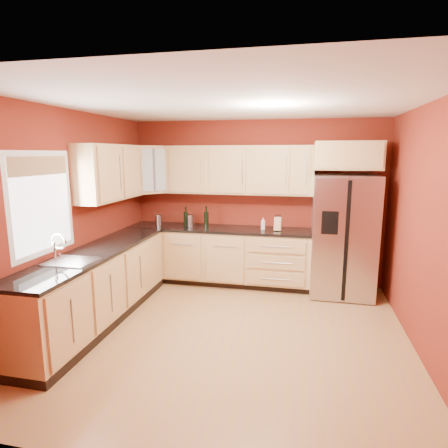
# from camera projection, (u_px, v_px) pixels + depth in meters

# --- Properties ---
(floor) EXTENTS (4.00, 4.00, 0.00)m
(floor) POSITION_uv_depth(u_px,v_px,m) (232.00, 334.00, 4.37)
(floor) COLOR #A97E41
(floor) RESTS_ON ground
(ceiling) EXTENTS (4.00, 4.00, 0.00)m
(ceiling) POSITION_uv_depth(u_px,v_px,m) (233.00, 103.00, 3.89)
(ceiling) COLOR silver
(ceiling) RESTS_ON wall_back
(wall_back) EXTENTS (4.00, 0.04, 2.60)m
(wall_back) POSITION_uv_depth(u_px,v_px,m) (255.00, 202.00, 6.05)
(wall_back) COLOR maroon
(wall_back) RESTS_ON floor
(wall_front) EXTENTS (4.00, 0.04, 2.60)m
(wall_front) POSITION_uv_depth(u_px,v_px,m) (168.00, 287.00, 2.21)
(wall_front) COLOR maroon
(wall_front) RESTS_ON floor
(wall_left) EXTENTS (0.04, 4.00, 2.60)m
(wall_left) POSITION_uv_depth(u_px,v_px,m) (71.00, 219.00, 4.54)
(wall_left) COLOR maroon
(wall_left) RESTS_ON floor
(wall_right) EXTENTS (0.04, 4.00, 2.60)m
(wall_right) POSITION_uv_depth(u_px,v_px,m) (429.00, 233.00, 3.72)
(wall_right) COLOR maroon
(wall_right) RESTS_ON floor
(base_cabinets_back) EXTENTS (2.90, 0.60, 0.88)m
(base_cabinets_back) POSITION_uv_depth(u_px,v_px,m) (218.00, 257.00, 6.04)
(base_cabinets_back) COLOR tan
(base_cabinets_back) RESTS_ON floor
(base_cabinets_left) EXTENTS (0.60, 2.80, 0.88)m
(base_cabinets_left) POSITION_uv_depth(u_px,v_px,m) (97.00, 288.00, 4.64)
(base_cabinets_left) COLOR tan
(base_cabinets_left) RESTS_ON floor
(countertop_back) EXTENTS (2.90, 0.62, 0.04)m
(countertop_back) POSITION_uv_depth(u_px,v_px,m) (218.00, 229.00, 5.94)
(countertop_back) COLOR black
(countertop_back) RESTS_ON base_cabinets_back
(countertop_left) EXTENTS (0.62, 2.80, 0.04)m
(countertop_left) POSITION_uv_depth(u_px,v_px,m) (96.00, 252.00, 4.55)
(countertop_left) COLOR black
(countertop_left) RESTS_ON base_cabinets_left
(upper_cabinets_back) EXTENTS (2.30, 0.33, 0.75)m
(upper_cabinets_back) POSITION_uv_depth(u_px,v_px,m) (239.00, 170.00, 5.85)
(upper_cabinets_back) COLOR tan
(upper_cabinets_back) RESTS_ON wall_back
(upper_cabinets_left) EXTENTS (0.33, 1.35, 0.75)m
(upper_cabinets_left) POSITION_uv_depth(u_px,v_px,m) (110.00, 172.00, 5.11)
(upper_cabinets_left) COLOR tan
(upper_cabinets_left) RESTS_ON wall_left
(corner_upper_cabinet) EXTENTS (0.67, 0.67, 0.75)m
(corner_upper_cabinet) POSITION_uv_depth(u_px,v_px,m) (150.00, 170.00, 5.98)
(corner_upper_cabinet) COLOR tan
(corner_upper_cabinet) RESTS_ON wall_back
(over_fridge_cabinet) EXTENTS (0.92, 0.60, 0.40)m
(over_fridge_cabinet) POSITION_uv_depth(u_px,v_px,m) (347.00, 156.00, 5.34)
(over_fridge_cabinet) COLOR tan
(over_fridge_cabinet) RESTS_ON wall_back
(refrigerator) EXTENTS (0.90, 0.75, 1.78)m
(refrigerator) POSITION_uv_depth(u_px,v_px,m) (343.00, 236.00, 5.49)
(refrigerator) COLOR #A6A6AA
(refrigerator) RESTS_ON floor
(window) EXTENTS (0.03, 0.90, 1.00)m
(window) POSITION_uv_depth(u_px,v_px,m) (42.00, 204.00, 4.01)
(window) COLOR white
(window) RESTS_ON wall_left
(sink_faucet) EXTENTS (0.50, 0.42, 0.30)m
(sink_faucet) POSITION_uv_depth(u_px,v_px,m) (70.00, 248.00, 4.04)
(sink_faucet) COLOR silver
(sink_faucet) RESTS_ON countertop_left
(canister_left) EXTENTS (0.12, 0.12, 0.19)m
(canister_left) POSITION_uv_depth(u_px,v_px,m) (191.00, 220.00, 6.05)
(canister_left) COLOR #A6A6AA
(canister_left) RESTS_ON countertop_back
(canister_right) EXTENTS (0.13, 0.13, 0.18)m
(canister_right) POSITION_uv_depth(u_px,v_px,m) (159.00, 220.00, 6.13)
(canister_right) COLOR #A6A6AA
(canister_right) RESTS_ON countertop_back
(wine_bottle_a) EXTENTS (0.09, 0.09, 0.34)m
(wine_bottle_a) POSITION_uv_depth(u_px,v_px,m) (206.00, 217.00, 5.95)
(wine_bottle_a) COLOR black
(wine_bottle_a) RESTS_ON countertop_back
(wine_bottle_b) EXTENTS (0.07, 0.07, 0.31)m
(wine_bottle_b) POSITION_uv_depth(u_px,v_px,m) (186.00, 216.00, 6.08)
(wine_bottle_b) COLOR black
(wine_bottle_b) RESTS_ON countertop_back
(knife_block) EXTENTS (0.12, 0.11, 0.21)m
(knife_block) POSITION_uv_depth(u_px,v_px,m) (278.00, 224.00, 5.70)
(knife_block) COLOR tan
(knife_block) RESTS_ON countertop_back
(soap_dispenser) EXTENTS (0.08, 0.08, 0.18)m
(soap_dispenser) POSITION_uv_depth(u_px,v_px,m) (263.00, 224.00, 5.78)
(soap_dispenser) COLOR white
(soap_dispenser) RESTS_ON countertop_back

